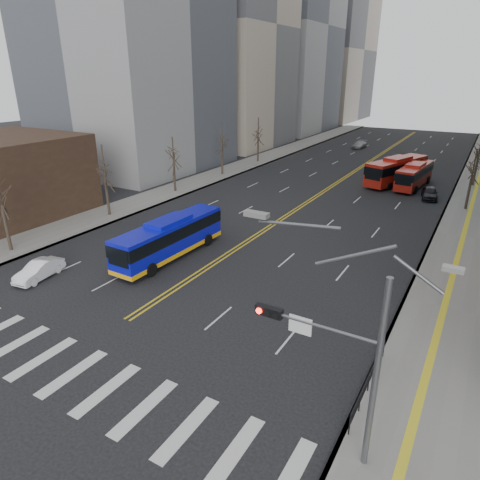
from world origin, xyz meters
name	(u,v)px	position (x,y,z in m)	size (l,w,h in m)	color
ground	(57,365)	(0.00, 0.00, 0.00)	(220.00, 220.00, 0.00)	black
sidewalk_left	(234,169)	(-16.50, 45.00, 0.07)	(5.00, 130.00, 0.15)	gray
crosswalk	(57,365)	(0.00, 0.00, 0.01)	(26.70, 4.00, 0.01)	silver
centerline	(358,169)	(0.00, 55.00, 0.01)	(0.55, 100.00, 0.01)	gold
office_towers	(398,5)	(0.12, 68.51, 23.92)	(83.00, 134.00, 58.00)	gray
signal_mast	(338,347)	(13.77, 2.00, 4.86)	(5.37, 0.37, 9.39)	slate
pedestrian_railing	(369,379)	(14.30, 6.00, 0.82)	(0.06, 6.06, 1.02)	black
street_trees	(255,154)	(-7.18, 34.55, 4.87)	(35.20, 47.20, 7.60)	#32251E
blue_bus	(170,237)	(-3.76, 13.93, 1.70)	(2.81, 11.11, 3.24)	#0C10C2
red_bus_near	(397,169)	(6.88, 48.24, 2.00)	(6.14, 11.60, 3.60)	#AD1C12
red_bus_far	(414,174)	(9.26, 47.48, 1.77)	(3.20, 10.04, 3.17)	#AD1C12
car_white	(39,270)	(-9.50, 6.00, 0.64)	(1.36, 3.90, 1.29)	white
car_dark_mid	(430,193)	(11.90, 42.76, 0.72)	(1.70, 4.21, 1.44)	black
car_silver	(359,145)	(-5.30, 74.39, 0.68)	(1.90, 4.68, 1.36)	#9FA0A5
car_dark_far	(423,164)	(8.42, 61.38, 0.57)	(1.88, 4.09, 1.14)	black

